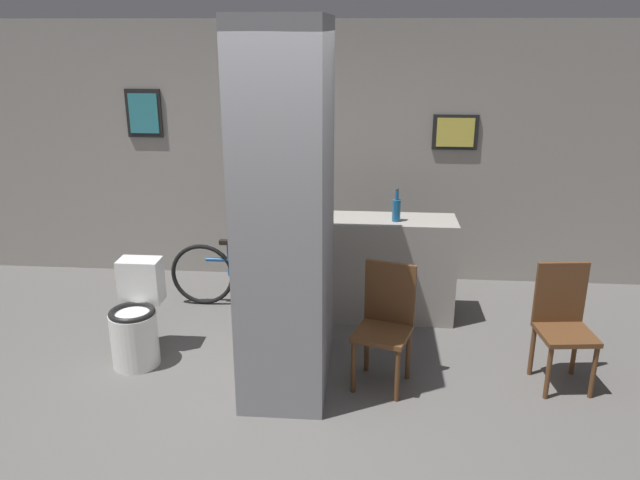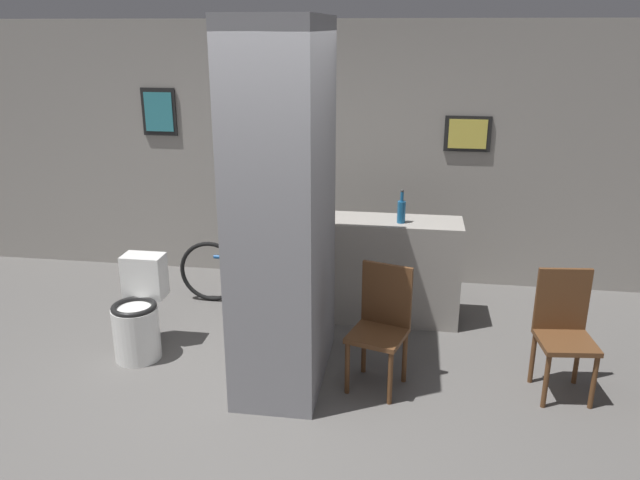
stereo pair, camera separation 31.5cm
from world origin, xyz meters
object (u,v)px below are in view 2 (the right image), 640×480
at_px(toilet, 139,316).
at_px(chair_near_pillar, 381,322).
at_px(chair_by_doorway, 564,328).
at_px(bicycle, 264,273).
at_px(bottle_tall, 401,211).

xyz_separation_m(toilet, chair_near_pillar, (1.94, -0.15, 0.16)).
bearing_deg(chair_by_doorway, toilet, 172.75).
height_order(toilet, bicycle, toilet).
relative_size(chair_near_pillar, chair_by_doorway, 1.00).
relative_size(toilet, bottle_tall, 2.68).
bearing_deg(bicycle, chair_by_doorway, -24.65).
bearing_deg(bicycle, chair_near_pillar, -46.39).
distance_m(chair_near_pillar, bottle_tall, 1.19).
distance_m(chair_by_doorway, bicycle, 2.71).
distance_m(chair_near_pillar, bicycle, 1.71).
relative_size(toilet, chair_by_doorway, 0.87).
xyz_separation_m(bicycle, bottle_tall, (1.27, -0.18, 0.72)).
height_order(chair_near_pillar, bicycle, chair_near_pillar).
xyz_separation_m(chair_near_pillar, chair_by_doorway, (1.29, 0.10, 0.00)).
bearing_deg(chair_by_doorway, chair_near_pillar, 177.99).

